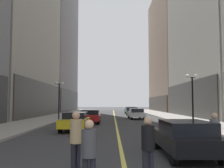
% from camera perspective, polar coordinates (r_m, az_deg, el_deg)
% --- Properties ---
extents(ground_plane, '(200.00, 200.00, 0.00)m').
position_cam_1_polar(ground_plane, '(38.54, 0.55, -7.16)').
color(ground_plane, '#38383A').
extents(sidewalk_left, '(4.50, 78.00, 0.15)m').
position_cam_1_polar(sidewalk_left, '(39.33, -11.65, -6.91)').
color(sidewalk_left, '#9E9991').
rests_on(sidewalk_left, ground).
extents(sidewalk_right, '(4.50, 78.00, 0.15)m').
position_cam_1_polar(sidewalk_right, '(39.49, 12.69, -6.88)').
color(sidewalk_right, '#9E9991').
rests_on(sidewalk_right, ground).
extents(lane_centre_stripe, '(0.16, 70.00, 0.01)m').
position_cam_1_polar(lane_centre_stripe, '(38.54, 0.55, -7.16)').
color(lane_centre_stripe, '#E5D64C').
rests_on(lane_centre_stripe, ground).
extents(building_right_far, '(10.72, 26.00, 29.88)m').
position_cam_1_polar(building_right_far, '(66.76, 14.07, 7.04)').
color(building_right_far, gray).
rests_on(building_right_far, ground).
extents(car_black, '(1.82, 4.46, 1.32)m').
position_cam_1_polar(car_black, '(10.37, 15.59, -11.04)').
color(car_black, black).
rests_on(car_black, ground).
extents(car_yellow, '(1.76, 4.66, 1.32)m').
position_cam_1_polar(car_yellow, '(19.33, -8.03, -7.91)').
color(car_yellow, yellow).
rests_on(car_yellow, ground).
extents(car_red, '(2.04, 4.82, 1.32)m').
position_cam_1_polar(car_red, '(26.27, -4.78, -6.95)').
color(car_red, '#B21919').
rests_on(car_red, ground).
extents(car_white, '(1.91, 4.63, 1.32)m').
position_cam_1_polar(car_white, '(33.15, 5.26, -6.38)').
color(car_white, silver).
rests_on(car_white, ground).
extents(car_green, '(2.02, 4.14, 1.32)m').
position_cam_1_polar(car_green, '(42.34, 4.39, -5.92)').
color(car_green, '#196038').
rests_on(car_green, ground).
extents(car_navy, '(1.99, 4.75, 1.32)m').
position_cam_1_polar(car_navy, '(49.10, 4.00, -5.68)').
color(car_navy, '#141E4C').
rests_on(car_navy, ground).
extents(pedestrian_with_orange_bag, '(0.36, 0.36, 1.62)m').
position_cam_1_polar(pedestrian_with_orange_bag, '(5.96, -5.06, -14.27)').
color(pedestrian_with_orange_bag, black).
rests_on(pedestrian_with_orange_bag, ground).
extents(pedestrian_in_tan_trench, '(0.48, 0.48, 1.75)m').
position_cam_1_polar(pedestrian_in_tan_trench, '(7.59, -7.92, -11.40)').
color(pedestrian_in_tan_trench, black).
rests_on(pedestrian_in_tan_trench, ground).
extents(pedestrian_in_grey_suit, '(0.42, 0.42, 1.65)m').
position_cam_1_polar(pedestrian_in_grey_suit, '(9.91, 21.55, -9.85)').
color(pedestrian_in_grey_suit, black).
rests_on(pedestrian_in_grey_suit, ground).
extents(pedestrian_in_black_coat, '(0.39, 0.39, 1.63)m').
position_cam_1_polar(pedestrian_in_black_coat, '(6.86, 7.84, -12.84)').
color(pedestrian_in_black_coat, black).
rests_on(pedestrian_in_black_coat, ground).
extents(street_lamp_left_far, '(1.06, 0.36, 4.43)m').
position_cam_1_polar(street_lamp_left_far, '(30.28, -11.50, -1.72)').
color(street_lamp_left_far, black).
rests_on(street_lamp_left_far, ground).
extents(street_lamp_right_mid, '(1.06, 0.36, 4.43)m').
position_cam_1_polar(street_lamp_right_mid, '(23.00, 17.13, -0.85)').
color(street_lamp_right_mid, black).
rests_on(street_lamp_right_mid, ground).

